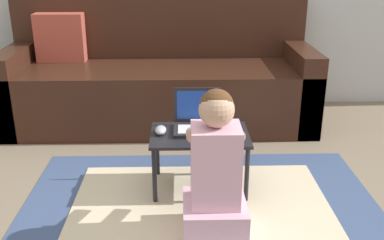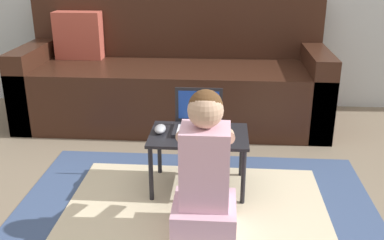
# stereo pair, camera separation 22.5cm
# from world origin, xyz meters

# --- Properties ---
(ground_plane) EXTENTS (16.00, 16.00, 0.00)m
(ground_plane) POSITION_xyz_m (0.00, 0.00, 0.00)
(ground_plane) COLOR #7F705B
(area_rug) EXTENTS (1.86, 1.27, 0.01)m
(area_rug) POSITION_xyz_m (0.08, -0.01, 0.00)
(area_rug) COLOR #3D517A
(area_rug) RESTS_ON ground_plane
(couch) EXTENTS (2.25, 0.80, 0.94)m
(couch) POSITION_xyz_m (-0.19, 1.29, 0.32)
(couch) COLOR #381E14
(couch) RESTS_ON ground_plane
(laptop_desk) EXTENTS (0.53, 0.36, 0.33)m
(laptop_desk) POSITION_xyz_m (0.08, 0.21, 0.29)
(laptop_desk) COLOR black
(laptop_desk) RESTS_ON ground_plane
(laptop) EXTENTS (0.26, 0.21, 0.22)m
(laptop) POSITION_xyz_m (0.07, 0.26, 0.37)
(laptop) COLOR #232328
(laptop) RESTS_ON laptop_desk
(computer_mouse) EXTENTS (0.06, 0.10, 0.04)m
(computer_mouse) POSITION_xyz_m (-0.13, 0.21, 0.35)
(computer_mouse) COLOR #B2B7C1
(computer_mouse) RESTS_ON laptop_desk
(person_seated) EXTENTS (0.29, 0.37, 0.70)m
(person_seated) POSITION_xyz_m (0.13, -0.22, 0.31)
(person_seated) COLOR #E5B2CC
(person_seated) RESTS_ON ground_plane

